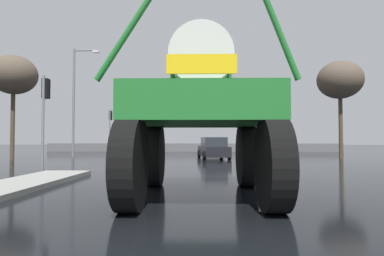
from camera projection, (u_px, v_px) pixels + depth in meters
ground_plane at (183, 163)px, 19.21m from camera, size 120.00×120.00×0.00m
oversize_sprayer at (201, 114)px, 8.04m from camera, size 3.93×5.39×4.41m
sedan_ahead at (213, 149)px, 23.30m from camera, size 2.35×4.31×1.52m
traffic_signal_near_left at (45, 102)px, 13.85m from camera, size 0.24×0.54×4.05m
traffic_signal_near_right at (283, 115)px, 13.46m from camera, size 0.24×0.54×3.28m
traffic_signal_far_left at (110, 122)px, 30.00m from camera, size 0.24×0.55×4.06m
streetlight_far_left at (76, 96)px, 25.72m from camera, size 2.08×0.24×8.50m
bare_tree_left at (13, 76)px, 21.47m from camera, size 2.99×2.99×6.86m
bare_tree_right at (340, 80)px, 23.86m from camera, size 3.23×3.23×7.07m
roadside_barrier at (193, 148)px, 36.24m from camera, size 32.68×0.24×0.90m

